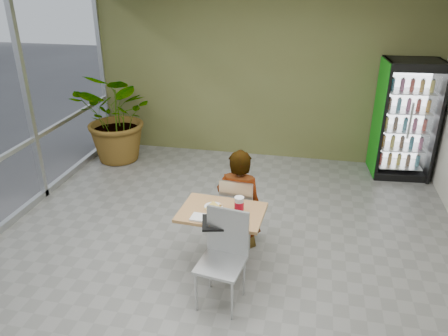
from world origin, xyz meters
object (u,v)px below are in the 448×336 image
at_px(dining_table, 222,227).
at_px(chair_near, 224,250).
at_px(beverage_fridge, 405,120).
at_px(potted_plant, 119,117).
at_px(cafeteria_tray, 223,222).
at_px(chair_far, 238,207).
at_px(soda_cup, 239,205).
at_px(seated_woman, 239,209).

xyz_separation_m(dining_table, chair_near, (0.13, -0.51, 0.06)).
distance_m(beverage_fridge, potted_plant, 4.86).
bearing_deg(potted_plant, cafeteria_tray, -49.98).
relative_size(dining_table, chair_far, 1.05).
relative_size(chair_far, soda_cup, 4.94).
bearing_deg(beverage_fridge, seated_woman, -136.65).
xyz_separation_m(cafeteria_tray, potted_plant, (-2.51, 2.99, 0.06)).
xyz_separation_m(dining_table, potted_plant, (-2.44, 2.74, 0.29)).
height_order(chair_near, beverage_fridge, beverage_fridge).
distance_m(soda_cup, potted_plant, 3.79).
bearing_deg(dining_table, cafeteria_tray, -74.86).
distance_m(chair_near, seated_woman, 1.04).
height_order(soda_cup, beverage_fridge, beverage_fridge).
bearing_deg(seated_woman, dining_table, 83.87).
xyz_separation_m(dining_table, chair_far, (0.10, 0.48, 0.01)).
relative_size(seated_woman, beverage_fridge, 0.82).
relative_size(dining_table, cafeteria_tray, 2.20).
relative_size(dining_table, chair_near, 0.96).
distance_m(chair_far, chair_near, 0.99).
xyz_separation_m(soda_cup, potted_plant, (-2.64, 2.73, -0.01)).
xyz_separation_m(chair_near, cafeteria_tray, (-0.06, 0.25, 0.17)).
distance_m(dining_table, potted_plant, 3.68).
xyz_separation_m(chair_far, beverage_fridge, (2.30, 2.65, 0.42)).
xyz_separation_m(cafeteria_tray, beverage_fridge, (2.33, 3.39, 0.21)).
xyz_separation_m(seated_woman, soda_cup, (0.09, -0.52, 0.35)).
bearing_deg(chair_far, soda_cup, 106.52).
xyz_separation_m(chair_far, seated_woman, (0.01, 0.05, -0.05)).
bearing_deg(soda_cup, seated_woman, 99.55).
bearing_deg(chair_far, potted_plant, -36.52).
bearing_deg(dining_table, potted_plant, 131.76).
xyz_separation_m(chair_far, chair_near, (0.04, -0.99, 0.05)).
relative_size(cafeteria_tray, beverage_fridge, 0.23).
height_order(beverage_fridge, potted_plant, beverage_fridge).
bearing_deg(chair_far, beverage_fridge, -125.94).
distance_m(dining_table, chair_near, 0.53).
bearing_deg(dining_table, seated_woman, 78.83).
distance_m(chair_near, beverage_fridge, 4.31).
height_order(cafeteria_tray, potted_plant, potted_plant).
bearing_deg(soda_cup, chair_far, 101.47).
xyz_separation_m(seated_woman, beverage_fridge, (2.29, 2.60, 0.48)).
bearing_deg(dining_table, chair_far, 78.74).
relative_size(seated_woman, soda_cup, 8.41).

